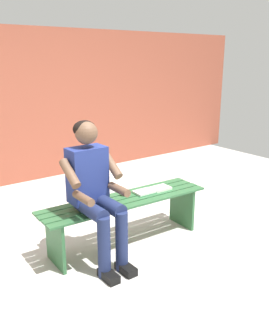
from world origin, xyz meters
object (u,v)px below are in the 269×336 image
person_seated (95,187)px  apple (124,192)px  book_open (152,190)px  bench_near (125,210)px

person_seated → apple: 0.52m
apple → book_open: (-0.30, 0.07, -0.03)m
bench_near → book_open: size_ratio=4.18×
book_open → person_seated: bearing=10.7°
apple → book_open: size_ratio=0.18×
bench_near → book_open: book_open is taller
bench_near → person_seated: (0.40, 0.10, 0.35)m
bench_near → apple: 0.18m
person_seated → book_open: size_ratio=3.07×
bench_near → person_seated: bearing=14.4°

